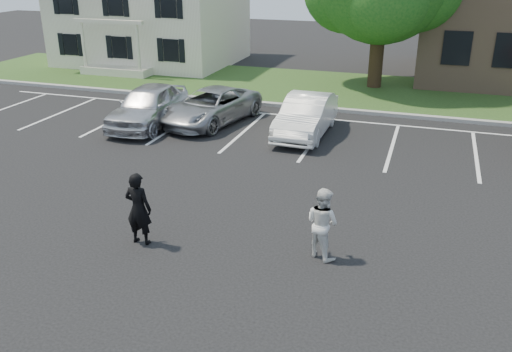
{
  "coord_description": "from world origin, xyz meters",
  "views": [
    {
      "loc": [
        3.89,
        -10.81,
        6.38
      ],
      "look_at": [
        0.0,
        1.0,
        1.25
      ],
      "focal_mm": 38.0,
      "sensor_mm": 36.0,
      "label": 1
    }
  ],
  "objects_px": {
    "man_black_suit": "(138,209)",
    "man_white_shirt": "(322,223)",
    "car_white_sedan": "(306,116)",
    "car_silver_west": "(148,106)",
    "car_silver_minivan": "(211,106)"
  },
  "relations": [
    {
      "from": "man_black_suit",
      "to": "man_white_shirt",
      "type": "bearing_deg",
      "value": -169.09
    },
    {
      "from": "man_white_shirt",
      "to": "man_black_suit",
      "type": "bearing_deg",
      "value": 40.24
    },
    {
      "from": "man_white_shirt",
      "to": "car_silver_west",
      "type": "bearing_deg",
      "value": -12.02
    },
    {
      "from": "car_silver_west",
      "to": "car_silver_minivan",
      "type": "xyz_separation_m",
      "value": [
        2.2,
        1.12,
        -0.13
      ]
    },
    {
      "from": "man_black_suit",
      "to": "man_white_shirt",
      "type": "relative_size",
      "value": 1.07
    },
    {
      "from": "man_black_suit",
      "to": "car_white_sedan",
      "type": "relative_size",
      "value": 0.39
    },
    {
      "from": "man_white_shirt",
      "to": "car_silver_west",
      "type": "height_order",
      "value": "man_white_shirt"
    },
    {
      "from": "car_silver_minivan",
      "to": "man_white_shirt",
      "type": "bearing_deg",
      "value": -41.5
    },
    {
      "from": "car_white_sedan",
      "to": "car_silver_west",
      "type": "bearing_deg",
      "value": -172.42
    },
    {
      "from": "man_white_shirt",
      "to": "car_silver_minivan",
      "type": "height_order",
      "value": "man_white_shirt"
    },
    {
      "from": "man_white_shirt",
      "to": "car_silver_west",
      "type": "relative_size",
      "value": 0.35
    },
    {
      "from": "man_black_suit",
      "to": "car_silver_west",
      "type": "distance_m",
      "value": 9.62
    },
    {
      "from": "man_black_suit",
      "to": "car_silver_minivan",
      "type": "distance_m",
      "value": 9.91
    },
    {
      "from": "car_white_sedan",
      "to": "man_black_suit",
      "type": "bearing_deg",
      "value": -100.45
    },
    {
      "from": "man_black_suit",
      "to": "car_silver_west",
      "type": "xyz_separation_m",
      "value": [
        -4.42,
        8.54,
        -0.08
      ]
    }
  ]
}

